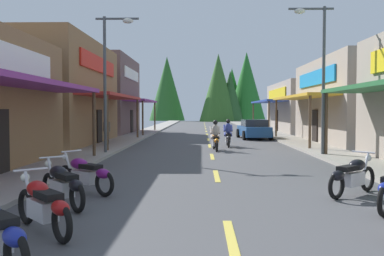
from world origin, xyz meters
TOP-DOWN VIEW (x-y plane):
  - ground at (0.00, 33.26)m, footprint 9.05×96.52m
  - sidewalk_left at (-5.60, 33.26)m, footprint 2.14×96.52m
  - sidewalk_right at (5.60, 33.26)m, footprint 2.14×96.52m
  - centerline_dashes at (0.00, 36.14)m, footprint 0.16×70.12m
  - storefront_left_middle at (-10.57, 25.82)m, footprint 9.67×11.30m
  - storefront_left_far at (-9.90, 37.73)m, footprint 8.33×10.00m
  - storefront_right_middle at (9.98, 27.09)m, footprint 8.51×11.32m
  - storefront_right_far at (10.31, 40.63)m, footprint 9.17×12.17m
  - streetlamp_left at (-4.65, 19.92)m, footprint 1.98×0.30m
  - streetlamp_right at (4.65, 19.38)m, footprint 1.98×0.30m
  - motorcycle_parked_right_3 at (3.17, 10.72)m, footprint 1.65×1.52m
  - motorcycle_parked_left_1 at (-3.12, 7.40)m, footprint 1.52×1.64m
  - motorcycle_parked_left_2 at (-3.44, 9.37)m, footprint 1.48×1.68m
  - motorcycle_parked_left_3 at (-3.37, 10.86)m, footprint 1.79×1.34m
  - rider_cruising_lead at (0.23, 22.05)m, footprint 0.60×2.14m
  - rider_cruising_trailing at (1.03, 24.38)m, footprint 0.60×2.14m
  - pedestrian_by_shop at (-5.90, 24.52)m, footprint 0.48×0.42m
  - parked_car_curbside at (3.33, 31.24)m, footprint 2.27×4.40m
  - treeline_backdrop at (2.45, 83.06)m, footprint 23.06×13.82m

SIDE VIEW (x-z plane):
  - ground at x=0.00m, z-range -0.10..0.00m
  - centerline_dashes at x=0.00m, z-range 0.00..0.01m
  - sidewalk_left at x=-5.60m, z-range 0.00..0.12m
  - sidewalk_right at x=5.60m, z-range 0.00..0.12m
  - motorcycle_parked_right_3 at x=3.17m, z-range -0.03..1.01m
  - motorcycle_parked_left_1 at x=-3.12m, z-range -0.03..1.01m
  - motorcycle_parked_left_2 at x=-3.44m, z-range -0.03..1.01m
  - motorcycle_parked_left_3 at x=-3.37m, z-range -0.03..1.01m
  - rider_cruising_lead at x=0.23m, z-range -0.13..1.44m
  - rider_cruising_trailing at x=1.03m, z-range -0.13..1.44m
  - parked_car_curbside at x=3.33m, z-range -0.01..1.39m
  - pedestrian_by_shop at x=-5.90m, z-range 0.12..1.74m
  - storefront_right_far at x=10.31m, z-range 0.01..4.64m
  - storefront_right_middle at x=9.98m, z-range 0.00..5.23m
  - storefront_left_middle at x=-10.57m, z-range 0.00..6.16m
  - storefront_left_far at x=-9.90m, z-range 0.00..6.68m
  - streetlamp_left at x=-4.65m, z-range 0.93..7.29m
  - streetlamp_right at x=4.65m, z-range 0.95..7.57m
  - treeline_backdrop at x=2.45m, z-range -0.75..12.56m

